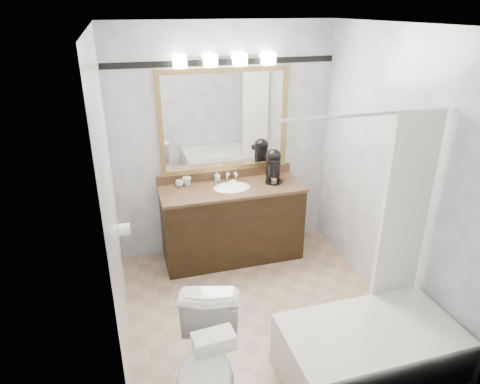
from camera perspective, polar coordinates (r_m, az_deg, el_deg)
The scene contains 14 objects.
room at distance 3.49m, azimuth 3.27°, elevation 0.42°, with size 2.42×2.62×2.52m.
vanity at distance 4.71m, azimuth -1.07°, elevation -3.94°, with size 1.53×0.58×0.97m.
mirror at distance 4.57m, azimuth -2.06°, elevation 9.42°, with size 1.40×0.04×1.10m.
vanity_light_bar at distance 4.41m, azimuth -2.00°, elevation 17.26°, with size 1.02×0.14×0.12m.
accent_stripe at distance 4.47m, azimuth -2.21°, elevation 16.92°, with size 2.40×0.01×0.06m, color black.
bathtub at distance 3.56m, azimuth 16.97°, elevation -18.79°, with size 1.30×0.75×1.96m.
tp_roll at distance 4.15m, azimuth -15.17°, elevation -4.85°, with size 0.12×0.12×0.11m, color white.
toilet at distance 3.11m, azimuth -4.37°, elevation -22.32°, with size 0.44×0.76×0.78m, color white.
tissue_box at distance 2.64m, azimuth -3.52°, elevation -19.25°, with size 0.24×0.13×0.10m, color white.
coffee_maker at distance 4.65m, azimuth 4.48°, elevation 3.64°, with size 0.19×0.24×0.36m.
cup_left at distance 4.59m, azimuth -8.06°, elevation 1.14°, with size 0.09×0.09×0.07m, color white.
cup_right at distance 4.61m, azimuth -7.10°, elevation 1.43°, with size 0.09×0.09×0.09m, color white.
soap_bottle_a at distance 4.69m, azimuth -3.07°, elevation 2.12°, with size 0.05×0.05×0.11m, color white.
soap_bar at distance 4.65m, azimuth -0.99°, elevation 1.37°, with size 0.08×0.05×0.02m, color beige.
Camera 1 is at (-1.09, -3.01, 2.62)m, focal length 32.00 mm.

